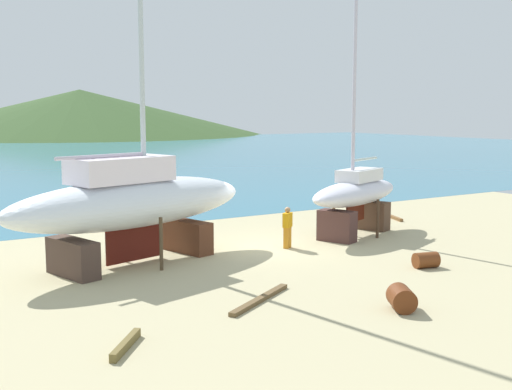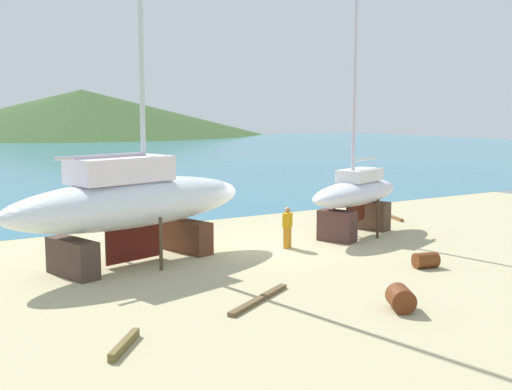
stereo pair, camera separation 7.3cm
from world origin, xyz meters
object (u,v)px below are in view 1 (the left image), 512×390
barrel_rust_mid (426,260)px  barrel_tipped_right (402,298)px  worker (287,227)px  sailboat_small_center (356,195)px  sailboat_far_slipway (132,202)px

barrel_rust_mid → barrel_tipped_right: size_ratio=0.98×
worker → sailboat_small_center: bearing=-114.9°
sailboat_small_center → worker: 4.04m
sailboat_small_center → barrel_tipped_right: size_ratio=12.73×
sailboat_far_slipway → worker: (5.88, -0.72, -1.33)m
sailboat_far_slipway → barrel_tipped_right: size_ratio=18.67×
sailboat_far_slipway → worker: bearing=-22.4°
sailboat_small_center → sailboat_far_slipway: (-9.77, 0.09, 0.43)m
barrel_rust_mid → barrel_tipped_right: barrel_tipped_right is taller
sailboat_small_center → barrel_tipped_right: 10.35m
sailboat_small_center → sailboat_far_slipway: size_ratio=0.68×
sailboat_far_slipway → barrel_tipped_right: (4.09, -8.63, -1.82)m
worker → barrel_tipped_right: size_ratio=1.93×
sailboat_small_center → barrel_tipped_right: bearing=33.8°
barrel_rust_mid → sailboat_small_center: bearing=73.1°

